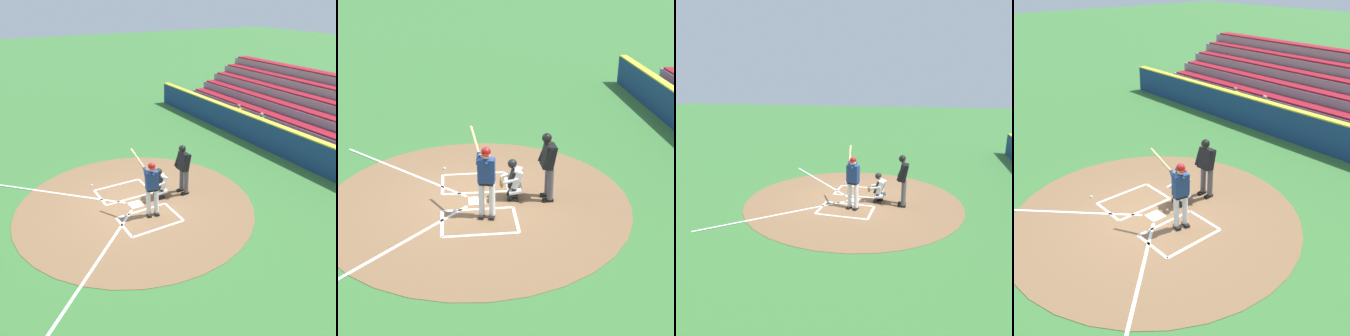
# 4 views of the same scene
# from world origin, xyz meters

# --- Properties ---
(ground_plane) EXTENTS (120.00, 120.00, 0.00)m
(ground_plane) POSITION_xyz_m (0.00, 0.00, 0.00)
(ground_plane) COLOR #387033
(dirt_circle) EXTENTS (8.00, 8.00, 0.01)m
(dirt_circle) POSITION_xyz_m (0.00, 0.00, 0.01)
(dirt_circle) COLOR brown
(dirt_circle) RESTS_ON ground
(home_plate_and_chalk) EXTENTS (7.93, 4.91, 0.01)m
(home_plate_and_chalk) POSITION_xyz_m (0.00, 0.88, 0.01)
(home_plate_and_chalk) COLOR white
(home_plate_and_chalk) RESTS_ON dirt_circle
(batter) EXTENTS (1.04, 0.56, 2.13)m
(batter) POSITION_xyz_m (-0.84, -0.20, 1.10)
(batter) COLOR white
(batter) RESTS_ON ground
(catcher) EXTENTS (0.59, 0.65, 1.13)m
(catcher) POSITION_xyz_m (0.04, -0.96, 0.59)
(catcher) COLOR black
(catcher) RESTS_ON ground
(plate_umpire) EXTENTS (0.59, 0.43, 1.86)m
(plate_umpire) POSITION_xyz_m (-0.09, -1.84, 1.08)
(plate_umpire) COLOR #4C4C51
(plate_umpire) RESTS_ON ground
(baseball) EXTENTS (0.07, 0.07, 0.07)m
(baseball) POSITION_xyz_m (2.06, 0.86, 0.04)
(baseball) COLOR white
(baseball) RESTS_ON ground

